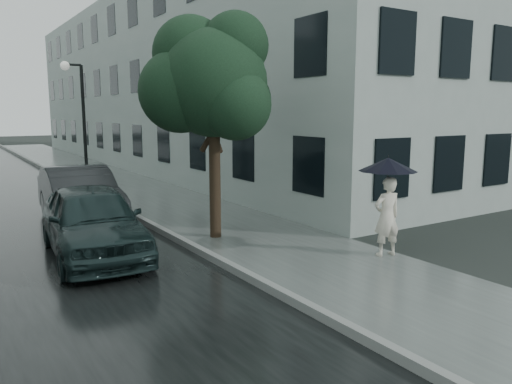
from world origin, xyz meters
TOP-DOWN VIEW (x-y plane):
  - ground at (0.00, 0.00)m, footprint 120.00×120.00m
  - sidewalk at (0.25, 12.00)m, footprint 3.50×60.00m
  - kerb_near at (-1.57, 12.00)m, footprint 0.15×60.00m
  - building_near at (5.47, 19.50)m, footprint 7.02×36.00m
  - pedestrian at (1.65, 0.06)m, footprint 0.67×0.50m
  - umbrella at (1.66, 0.11)m, footprint 1.34×1.34m
  - street_tree at (-0.60, 3.49)m, footprint 3.25×2.95m
  - lamp_post at (-1.61, 12.06)m, footprint 0.85×0.34m
  - car_near at (-3.50, 3.32)m, footprint 2.12×4.52m
  - car_far at (-2.98, 6.66)m, footprint 1.82×4.67m

SIDE VIEW (x-z plane):
  - ground at x=0.00m, z-range 0.00..0.00m
  - sidewalk at x=0.25m, z-range 0.00..0.01m
  - kerb_near at x=-1.57m, z-range 0.00..0.15m
  - car_near at x=-3.50m, z-range 0.01..1.50m
  - car_far at x=-2.98m, z-range 0.01..1.52m
  - pedestrian at x=1.65m, z-range 0.01..1.67m
  - umbrella at x=1.66m, z-range 1.33..2.50m
  - lamp_post at x=-1.61m, z-range 0.36..5.11m
  - street_tree at x=-0.60m, z-range 1.04..6.29m
  - building_near at x=5.47m, z-range 0.00..9.00m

